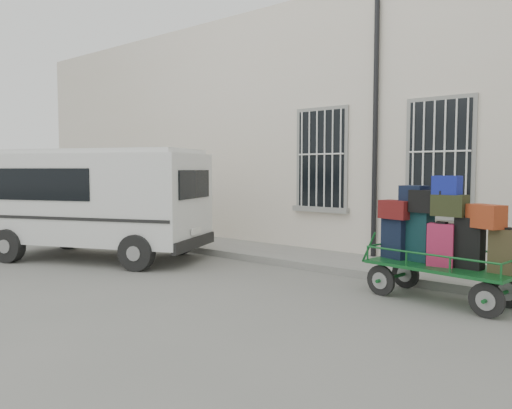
% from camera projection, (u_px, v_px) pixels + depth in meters
% --- Properties ---
extents(ground, '(80.00, 80.00, 0.00)m').
position_uv_depth(ground, '(252.00, 280.00, 9.06)').
color(ground, slate).
rests_on(ground, ground).
extents(building, '(24.00, 5.15, 6.00)m').
position_uv_depth(building, '(386.00, 132.00, 13.08)').
color(building, beige).
rests_on(building, ground).
extents(sidewalk, '(24.00, 1.70, 0.15)m').
position_uv_depth(sidewalk, '(317.00, 259.00, 10.75)').
color(sidewalk, gray).
rests_on(sidewalk, ground).
extents(luggage_cart, '(2.58, 1.25, 1.92)m').
position_uv_depth(luggage_cart, '(440.00, 238.00, 7.58)').
color(luggage_cart, black).
rests_on(luggage_cart, ground).
extents(van, '(5.22, 3.71, 2.44)m').
position_uv_depth(van, '(97.00, 197.00, 11.18)').
color(van, silver).
rests_on(van, ground).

